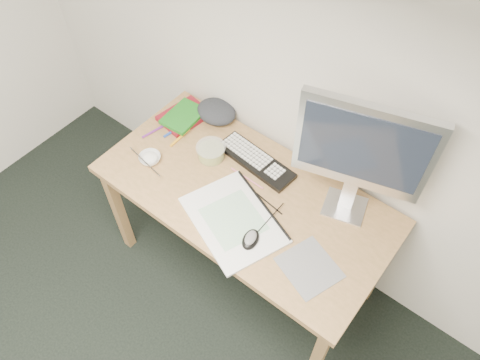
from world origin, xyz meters
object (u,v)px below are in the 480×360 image
object	(u,v)px
desk	(245,203)
rice_bowl	(150,158)
sketchpad	(233,220)
monitor	(362,150)
keyboard	(256,161)

from	to	relation	value
desk	rice_bowl	bearing A→B (deg)	-164.75
sketchpad	monitor	xyz separation A→B (m)	(0.35, 0.37, 0.38)
desk	sketchpad	xyz separation A→B (m)	(0.06, -0.15, 0.09)
keyboard	rice_bowl	distance (m)	0.52
sketchpad	monitor	distance (m)	0.64
rice_bowl	desk	bearing A→B (deg)	15.25
keyboard	sketchpad	bearing A→B (deg)	-63.71
keyboard	rice_bowl	world-z (taller)	rice_bowl
sketchpad	monitor	bearing A→B (deg)	67.74
sketchpad	keyboard	xyz separation A→B (m)	(-0.13, 0.33, 0.01)
sketchpad	rice_bowl	size ratio (longest dim) A/B	4.24
monitor	sketchpad	bearing A→B (deg)	-149.63
desk	sketchpad	bearing A→B (deg)	-70.12
sketchpad	keyboard	distance (m)	0.36
keyboard	monitor	bearing A→B (deg)	10.18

